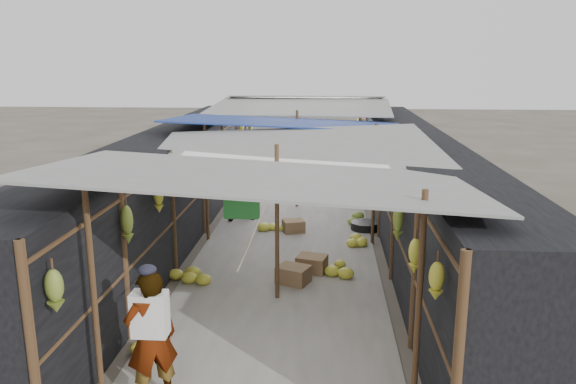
% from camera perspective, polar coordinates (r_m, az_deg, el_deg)
% --- Properties ---
extents(aisle_slab, '(3.60, 16.00, 0.02)m').
position_cam_1_polar(aisle_slab, '(12.81, 0.29, -4.32)').
color(aisle_slab, '#9E998E').
rests_on(aisle_slab, ground).
extents(stall_left, '(1.40, 15.00, 2.30)m').
position_cam_1_polar(stall_left, '(12.96, -11.70, 0.83)').
color(stall_left, black).
rests_on(stall_left, ground).
extents(stall_right, '(1.40, 15.00, 2.30)m').
position_cam_1_polar(stall_right, '(12.63, 12.61, 0.46)').
color(stall_right, black).
rests_on(stall_right, ground).
extents(crate_near, '(0.66, 0.61, 0.32)m').
position_cam_1_polar(crate_near, '(10.08, 0.56, -8.43)').
color(crate_near, '#926D4A').
rests_on(crate_near, ground).
extents(crate_mid, '(0.62, 0.54, 0.32)m').
position_cam_1_polar(crate_mid, '(10.60, 2.44, -7.32)').
color(crate_mid, '#926D4A').
rests_on(crate_mid, ground).
extents(crate_back, '(0.57, 0.51, 0.30)m').
position_cam_1_polar(crate_back, '(12.91, 0.56, -3.52)').
color(crate_back, '#926D4A').
rests_on(crate_back, ground).
extents(black_basin, '(0.65, 0.65, 0.19)m').
position_cam_1_polar(black_basin, '(13.24, 7.79, -3.45)').
color(black_basin, black).
rests_on(black_basin, ground).
extents(vendor_elderly, '(0.71, 0.64, 1.62)m').
position_cam_1_polar(vendor_elderly, '(6.79, -13.72, -14.17)').
color(vendor_elderly, white).
rests_on(vendor_elderly, ground).
extents(shopper_blue, '(1.00, 0.88, 1.72)m').
position_cam_1_polar(shopper_blue, '(13.72, -4.47, 0.52)').
color(shopper_blue, navy).
rests_on(shopper_blue, ground).
extents(vendor_seated, '(0.45, 0.64, 0.90)m').
position_cam_1_polar(vendor_seated, '(16.83, 5.54, 1.47)').
color(vendor_seated, '#433E3A').
rests_on(vendor_seated, ground).
extents(market_canopy, '(5.62, 15.20, 2.77)m').
position_cam_1_polar(market_canopy, '(12.62, 0.52, 6.58)').
color(market_canopy, brown).
rests_on(market_canopy, ground).
extents(hanging_bananas, '(3.96, 14.51, 0.84)m').
position_cam_1_polar(hanging_bananas, '(12.35, 0.50, 2.91)').
color(hanging_bananas, olive).
rests_on(hanging_bananas, ground).
extents(floor_bananas, '(3.96, 9.97, 0.36)m').
position_cam_1_polar(floor_bananas, '(12.40, -0.47, -4.20)').
color(floor_bananas, gold).
rests_on(floor_bananas, ground).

